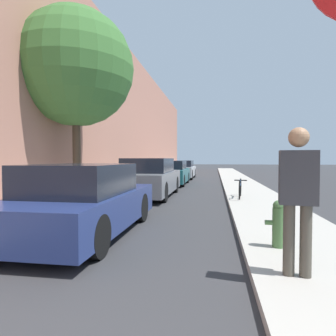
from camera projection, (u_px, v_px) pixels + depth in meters
name	position (u px, v px, depth m)	size (l,w,h in m)	color
ground_plane	(187.00, 186.00, 15.33)	(120.00, 120.00, 0.00)	#333335
sidewalk_left	(134.00, 184.00, 15.79)	(2.00, 52.00, 0.12)	#ADA89E
sidewalk_right	(243.00, 186.00, 14.86)	(2.00, 52.00, 0.12)	#ADA89E
building_facade_left	(110.00, 109.00, 15.87)	(0.70, 52.00, 8.41)	tan
parked_car_navy	(84.00, 201.00, 5.56)	(1.78, 4.10, 1.36)	black
parked_car_grey	(150.00, 178.00, 11.16)	(1.79, 4.65, 1.48)	black
parked_car_teal	(171.00, 173.00, 16.30)	(1.79, 4.12, 1.35)	black
parked_car_silver	(183.00, 170.00, 21.29)	(1.70, 4.50, 1.34)	black
street_tree_near	(76.00, 68.00, 9.61)	(3.84, 3.84, 6.28)	#4C3A2B
fire_hydrant	(279.00, 223.00, 4.38)	(0.40, 0.18, 0.72)	#47703D
pedestrian	(298.00, 191.00, 3.29)	(0.43, 0.26, 1.70)	#4C473D
bicycle	(240.00, 188.00, 9.97)	(0.44, 1.55, 0.63)	black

